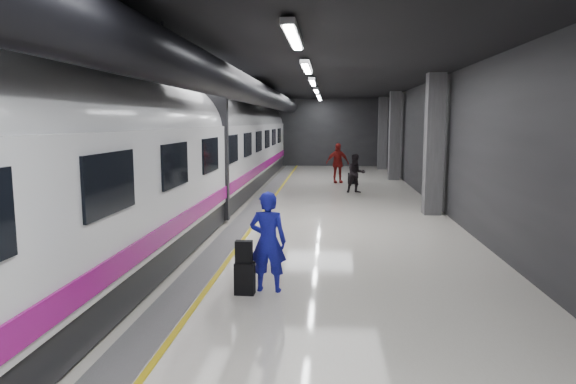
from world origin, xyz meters
name	(u,v)px	position (x,y,z in m)	size (l,w,h in m)	color
ground	(287,224)	(0.00, 0.00, 0.00)	(40.00, 40.00, 0.00)	silver
platform_hall	(280,103)	(-0.29, 0.96, 3.54)	(10.02, 40.02, 4.51)	black
train	(177,153)	(-3.25, 0.00, 2.07)	(3.05, 38.00, 4.05)	black
traveler_main	(268,242)	(0.16, -6.01, 0.89)	(0.65, 0.43, 1.79)	#1816AB
suitcase_main	(245,279)	(-0.23, -6.22, 0.28)	(0.34, 0.22, 0.56)	black
shoulder_bag	(244,252)	(-0.24, -6.22, 0.76)	(0.29, 0.16, 0.39)	black
traveler_far_a	(356,173)	(2.34, 6.81, 0.82)	(0.80, 0.62, 1.64)	black
traveler_far_b	(337,163)	(1.63, 10.33, 0.97)	(1.14, 0.47, 1.95)	maroon
suitcase_far	(352,178)	(2.34, 9.96, 0.27)	(0.36, 0.24, 0.53)	black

